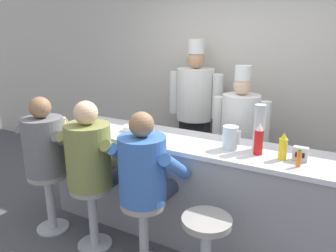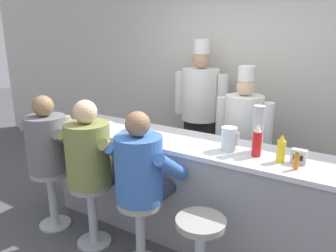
{
  "view_description": "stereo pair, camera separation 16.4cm",
  "coord_description": "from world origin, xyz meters",
  "px_view_note": "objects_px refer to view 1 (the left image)",
  "views": [
    {
      "loc": [
        1.23,
        -2.3,
        1.94
      ],
      "look_at": [
        -0.21,
        0.28,
        1.1
      ],
      "focal_mm": 35.0,
      "sensor_mm": 36.0,
      "label": 1
    },
    {
      "loc": [
        1.38,
        -2.21,
        1.94
      ],
      "look_at": [
        -0.21,
        0.28,
        1.1
      ],
      "focal_mm": 35.0,
      "sensor_mm": 36.0,
      "label": 2
    }
  ],
  "objects_px": {
    "ketchup_bottle_red": "(259,140)",
    "coffee_mug_tan": "(63,121)",
    "water_pitcher_clear": "(230,138)",
    "breakfast_plate": "(98,125)",
    "cup_stack_steel": "(259,127)",
    "cook_in_whites_near": "(195,106)",
    "mustard_bottle_yellow": "(283,147)",
    "diner_seated_blue": "(145,174)",
    "hot_sauce_bottle_orange": "(299,158)",
    "napkin_dispenser_chrome": "(300,154)",
    "cook_in_whites_far": "(239,133)",
    "cereal_bowl": "(131,128)",
    "empty_stool_round": "(206,242)",
    "diner_seated_olive": "(92,160)",
    "coffee_mug_white": "(85,118)",
    "diner_seated_grey": "(48,150)"
  },
  "relations": [
    {
      "from": "cereal_bowl",
      "to": "cup_stack_steel",
      "type": "distance_m",
      "value": 1.28
    },
    {
      "from": "mustard_bottle_yellow",
      "to": "cereal_bowl",
      "type": "bearing_deg",
      "value": 177.97
    },
    {
      "from": "breakfast_plate",
      "to": "coffee_mug_tan",
      "type": "distance_m",
      "value": 0.4
    },
    {
      "from": "ketchup_bottle_red",
      "to": "mustard_bottle_yellow",
      "type": "distance_m",
      "value": 0.2
    },
    {
      "from": "ketchup_bottle_red",
      "to": "coffee_mug_tan",
      "type": "distance_m",
      "value": 2.08
    },
    {
      "from": "water_pitcher_clear",
      "to": "empty_stool_round",
      "type": "distance_m",
      "value": 0.88
    },
    {
      "from": "coffee_mug_white",
      "to": "diner_seated_blue",
      "type": "distance_m",
      "value": 1.35
    },
    {
      "from": "coffee_mug_white",
      "to": "mustard_bottle_yellow",
      "type": "bearing_deg",
      "value": -2.52
    },
    {
      "from": "cup_stack_steel",
      "to": "empty_stool_round",
      "type": "xyz_separation_m",
      "value": [
        -0.17,
        -0.68,
        -0.76
      ]
    },
    {
      "from": "cook_in_whites_near",
      "to": "cook_in_whites_far",
      "type": "relative_size",
      "value": 1.16
    },
    {
      "from": "cup_stack_steel",
      "to": "empty_stool_round",
      "type": "relative_size",
      "value": 0.63
    },
    {
      "from": "napkin_dispenser_chrome",
      "to": "diner_seated_olive",
      "type": "height_order",
      "value": "diner_seated_olive"
    },
    {
      "from": "cup_stack_steel",
      "to": "diner_seated_olive",
      "type": "height_order",
      "value": "diner_seated_olive"
    },
    {
      "from": "breakfast_plate",
      "to": "cup_stack_steel",
      "type": "xyz_separation_m",
      "value": [
        1.67,
        0.1,
        0.18
      ]
    },
    {
      "from": "hot_sauce_bottle_orange",
      "to": "diner_seated_blue",
      "type": "distance_m",
      "value": 1.19
    },
    {
      "from": "cereal_bowl",
      "to": "cook_in_whites_near",
      "type": "height_order",
      "value": "cook_in_whites_near"
    },
    {
      "from": "coffee_mug_tan",
      "to": "diner_seated_olive",
      "type": "bearing_deg",
      "value": -27.62
    },
    {
      "from": "mustard_bottle_yellow",
      "to": "napkin_dispenser_chrome",
      "type": "bearing_deg",
      "value": 17.36
    },
    {
      "from": "cup_stack_steel",
      "to": "diner_seated_olive",
      "type": "xyz_separation_m",
      "value": [
        -1.29,
        -0.65,
        -0.32
      ]
    },
    {
      "from": "mustard_bottle_yellow",
      "to": "napkin_dispenser_chrome",
      "type": "height_order",
      "value": "mustard_bottle_yellow"
    },
    {
      "from": "empty_stool_round",
      "to": "coffee_mug_tan",
      "type": "bearing_deg",
      "value": 167.24
    },
    {
      "from": "breakfast_plate",
      "to": "cereal_bowl",
      "type": "height_order",
      "value": "cereal_bowl"
    },
    {
      "from": "water_pitcher_clear",
      "to": "coffee_mug_white",
      "type": "height_order",
      "value": "water_pitcher_clear"
    },
    {
      "from": "diner_seated_blue",
      "to": "cook_in_whites_near",
      "type": "relative_size",
      "value": 0.73
    },
    {
      "from": "coffee_mug_tan",
      "to": "cook_in_whites_far",
      "type": "distance_m",
      "value": 1.93
    },
    {
      "from": "breakfast_plate",
      "to": "cook_in_whites_far",
      "type": "relative_size",
      "value": 0.16
    },
    {
      "from": "breakfast_plate",
      "to": "diner_seated_grey",
      "type": "distance_m",
      "value": 0.59
    },
    {
      "from": "water_pitcher_clear",
      "to": "breakfast_plate",
      "type": "xyz_separation_m",
      "value": [
        -1.46,
        -0.01,
        -0.09
      ]
    },
    {
      "from": "napkin_dispenser_chrome",
      "to": "cook_in_whites_near",
      "type": "bearing_deg",
      "value": 140.84
    },
    {
      "from": "hot_sauce_bottle_orange",
      "to": "coffee_mug_tan",
      "type": "xyz_separation_m",
      "value": [
        -2.4,
        -0.03,
        -0.02
      ]
    },
    {
      "from": "ketchup_bottle_red",
      "to": "coffee_mug_white",
      "type": "relative_size",
      "value": 1.86
    },
    {
      "from": "water_pitcher_clear",
      "to": "cook_in_whites_near",
      "type": "distance_m",
      "value": 1.46
    },
    {
      "from": "coffee_mug_white",
      "to": "diner_seated_olive",
      "type": "relative_size",
      "value": 0.1
    },
    {
      "from": "water_pitcher_clear",
      "to": "breakfast_plate",
      "type": "relative_size",
      "value": 0.75
    },
    {
      "from": "mustard_bottle_yellow",
      "to": "diner_seated_blue",
      "type": "height_order",
      "value": "diner_seated_blue"
    },
    {
      "from": "diner_seated_olive",
      "to": "cook_in_whites_far",
      "type": "bearing_deg",
      "value": 55.3
    },
    {
      "from": "breakfast_plate",
      "to": "empty_stool_round",
      "type": "bearing_deg",
      "value": -20.88
    },
    {
      "from": "diner_seated_olive",
      "to": "hot_sauce_bottle_orange",
      "type": "bearing_deg",
      "value": 14.28
    },
    {
      "from": "napkin_dispenser_chrome",
      "to": "cook_in_whites_near",
      "type": "height_order",
      "value": "cook_in_whites_near"
    },
    {
      "from": "water_pitcher_clear",
      "to": "coffee_mug_white",
      "type": "distance_m",
      "value": 1.71
    },
    {
      "from": "coffee_mug_tan",
      "to": "diner_seated_blue",
      "type": "height_order",
      "value": "diner_seated_blue"
    },
    {
      "from": "mustard_bottle_yellow",
      "to": "diner_seated_blue",
      "type": "relative_size",
      "value": 0.16
    },
    {
      "from": "mustard_bottle_yellow",
      "to": "breakfast_plate",
      "type": "relative_size",
      "value": 0.83
    },
    {
      "from": "ketchup_bottle_red",
      "to": "coffee_mug_tan",
      "type": "bearing_deg",
      "value": -176.02
    },
    {
      "from": "cereal_bowl",
      "to": "cook_in_whites_far",
      "type": "bearing_deg",
      "value": 40.61
    },
    {
      "from": "diner_seated_grey",
      "to": "hot_sauce_bottle_orange",
      "type": "bearing_deg",
      "value": 10.79
    },
    {
      "from": "water_pitcher_clear",
      "to": "diner_seated_grey",
      "type": "bearing_deg",
      "value": -161.45
    },
    {
      "from": "cereal_bowl",
      "to": "cook_in_whites_near",
      "type": "distance_m",
      "value": 1.17
    },
    {
      "from": "cup_stack_steel",
      "to": "cook_in_whites_near",
      "type": "relative_size",
      "value": 0.21
    },
    {
      "from": "coffee_mug_white",
      "to": "cook_in_whites_near",
      "type": "distance_m",
      "value": 1.4
    }
  ]
}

